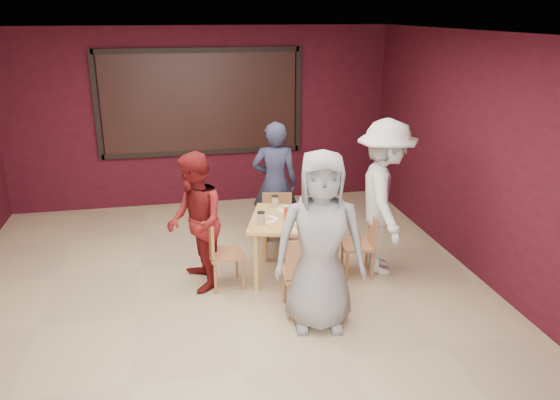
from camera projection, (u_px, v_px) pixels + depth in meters
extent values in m
plane|color=tan|center=(228.00, 308.00, 5.83)|extent=(7.00, 7.00, 0.00)
cube|color=black|center=(201.00, 103.00, 8.48)|extent=(3.00, 0.02, 1.50)
cube|color=#D8B158|center=(293.00, 220.00, 6.28)|extent=(1.18, 1.18, 0.04)
cylinder|color=#D8B158|center=(265.00, 236.00, 6.80)|extent=(0.07, 0.07, 0.71)
cylinder|color=#D8B158|center=(325.00, 238.00, 6.73)|extent=(0.07, 0.07, 0.71)
cylinder|color=#D8B158|center=(256.00, 262.00, 6.08)|extent=(0.07, 0.07, 0.71)
cylinder|color=#D8B158|center=(324.00, 265.00, 6.01)|extent=(0.07, 0.07, 0.71)
cylinder|color=white|center=(299.00, 227.00, 5.99)|extent=(0.24, 0.24, 0.01)
cone|color=gold|center=(299.00, 226.00, 5.99)|extent=(0.22, 0.22, 0.02)
cylinder|color=beige|center=(313.00, 224.00, 5.91)|extent=(0.09, 0.09, 0.14)
cylinder|color=black|center=(313.00, 217.00, 5.89)|extent=(0.09, 0.09, 0.01)
cylinder|color=white|center=(287.00, 209.00, 6.55)|extent=(0.24, 0.24, 0.01)
cone|color=gold|center=(287.00, 208.00, 6.54)|extent=(0.22, 0.22, 0.02)
cylinder|color=beige|center=(275.00, 202.00, 6.59)|extent=(0.09, 0.09, 0.14)
cylinder|color=black|center=(275.00, 196.00, 6.56)|extent=(0.09, 0.09, 0.01)
cylinder|color=white|center=(267.00, 219.00, 6.22)|extent=(0.24, 0.24, 0.01)
cone|color=gold|center=(267.00, 218.00, 6.21)|extent=(0.22, 0.22, 0.02)
cylinder|color=beige|center=(261.00, 219.00, 6.06)|extent=(0.09, 0.09, 0.14)
cylinder|color=black|center=(261.00, 212.00, 6.03)|extent=(0.09, 0.09, 0.01)
cylinder|color=white|center=(318.00, 216.00, 6.33)|extent=(0.24, 0.24, 0.01)
cone|color=gold|center=(318.00, 214.00, 6.32)|extent=(0.22, 0.22, 0.02)
cylinder|color=beige|center=(323.00, 206.00, 6.45)|extent=(0.09, 0.09, 0.14)
cylinder|color=black|center=(323.00, 200.00, 6.42)|extent=(0.09, 0.09, 0.01)
cylinder|color=white|center=(300.00, 214.00, 6.24)|extent=(0.06, 0.06, 0.10)
cylinder|color=white|center=(296.00, 217.00, 6.19)|extent=(0.05, 0.05, 0.08)
cylinder|color=#B5230C|center=(287.00, 214.00, 6.19)|extent=(0.07, 0.07, 0.15)
cube|color=black|center=(294.00, 212.00, 6.29)|extent=(0.14, 0.09, 0.12)
cube|color=#AA6942|center=(303.00, 273.00, 5.64)|extent=(0.46, 0.46, 0.04)
cylinder|color=#AA6942|center=(316.00, 284.00, 5.90)|extent=(0.04, 0.04, 0.42)
cylinder|color=#AA6942|center=(285.00, 286.00, 5.86)|extent=(0.04, 0.04, 0.42)
cylinder|color=#AA6942|center=(322.00, 300.00, 5.58)|extent=(0.04, 0.04, 0.42)
cylinder|color=#AA6942|center=(289.00, 302.00, 5.54)|extent=(0.04, 0.04, 0.42)
cube|color=#AA6942|center=(307.00, 260.00, 5.38)|extent=(0.43, 0.07, 0.41)
cube|color=#AA6942|center=(277.00, 227.00, 6.98)|extent=(0.45, 0.45, 0.04)
cylinder|color=#AA6942|center=(265.00, 246.00, 6.90)|extent=(0.03, 0.03, 0.37)
cylinder|color=#AA6942|center=(289.00, 246.00, 6.90)|extent=(0.03, 0.03, 0.37)
cylinder|color=#AA6942|center=(265.00, 237.00, 7.19)|extent=(0.03, 0.03, 0.37)
cylinder|color=#AA6942|center=(289.00, 237.00, 7.19)|extent=(0.03, 0.03, 0.37)
cube|color=#AA6942|center=(277.00, 206.00, 7.07)|extent=(0.38, 0.11, 0.36)
cube|color=#AA6942|center=(226.00, 254.00, 6.18)|extent=(0.43, 0.43, 0.04)
cylinder|color=#AA6942|center=(243.00, 274.00, 6.15)|extent=(0.03, 0.03, 0.39)
cylinder|color=#AA6942|center=(237.00, 263.00, 6.43)|extent=(0.03, 0.03, 0.39)
cylinder|color=#AA6942|center=(215.00, 278.00, 6.06)|extent=(0.03, 0.03, 0.39)
cylinder|color=#AA6942|center=(210.00, 266.00, 6.34)|extent=(0.03, 0.03, 0.39)
cube|color=#AA6942|center=(209.00, 237.00, 6.05)|extent=(0.07, 0.40, 0.38)
cube|color=#AA6942|center=(358.00, 245.00, 6.45)|extent=(0.41, 0.41, 0.04)
cylinder|color=#AA6942|center=(342.00, 256.00, 6.65)|extent=(0.03, 0.03, 0.36)
cylinder|color=#AA6942|center=(347.00, 266.00, 6.37)|extent=(0.03, 0.03, 0.36)
cylinder|color=#AA6942|center=(366.00, 255.00, 6.67)|extent=(0.03, 0.03, 0.36)
cylinder|color=#AA6942|center=(372.00, 266.00, 6.39)|extent=(0.03, 0.03, 0.36)
cube|color=#AA6942|center=(373.00, 228.00, 6.40)|extent=(0.08, 0.37, 0.35)
imported|color=gray|center=(320.00, 242.00, 5.24)|extent=(0.97, 0.72, 1.81)
imported|color=#2A2E4B|center=(275.00, 184.00, 7.24)|extent=(0.68, 0.52, 1.67)
imported|color=maroon|center=(195.00, 222.00, 6.04)|extent=(0.68, 0.83, 1.57)
imported|color=silver|center=(384.00, 198.00, 6.40)|extent=(0.92, 1.31, 1.86)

